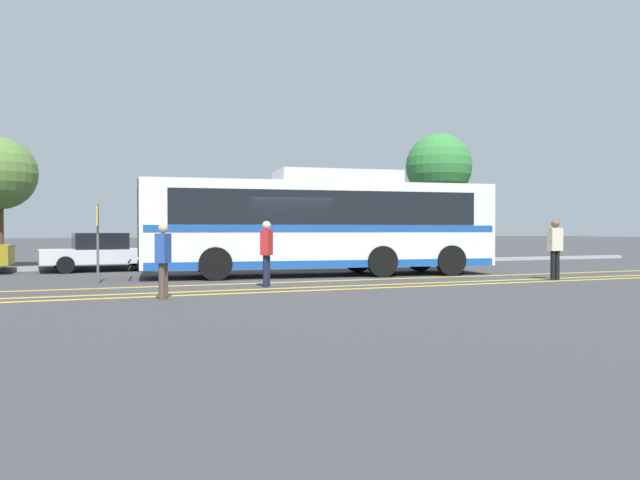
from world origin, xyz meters
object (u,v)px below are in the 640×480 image
object	(u,v)px
bus_stop_sign	(98,233)
parked_car_1	(102,252)
tree_1	(439,167)
tree_0	(0,174)
pedestrian_1	(163,257)
pedestrian_0	(555,245)
pedestrian_2	(267,249)
transit_bus	(320,223)

from	to	relation	value
bus_stop_sign	parked_car_1	bearing A→B (deg)	3.05
tree_1	tree_0	bearing A→B (deg)	-179.00
pedestrian_1	tree_1	size ratio (longest dim) A/B	0.25
parked_car_1	pedestrian_0	xyz separation A→B (m)	(12.49, -9.37, 0.34)
pedestrian_2	tree_0	bearing A→B (deg)	-113.64
pedestrian_1	tree_0	bearing A→B (deg)	45.76
transit_bus	bus_stop_sign	size ratio (longest dim) A/B	5.36
tree_0	tree_1	bearing A→B (deg)	1.00
tree_0	pedestrian_2	bearing A→B (deg)	-59.05
tree_0	pedestrian_1	bearing A→B (deg)	-72.71
pedestrian_0	pedestrian_1	world-z (taller)	pedestrian_0
pedestrian_0	pedestrian_1	size ratio (longest dim) A/B	1.10
parked_car_1	pedestrian_2	distance (m)	9.20
pedestrian_0	bus_stop_sign	bearing A→B (deg)	162.98
pedestrian_1	parked_car_1	bearing A→B (deg)	32.71
pedestrian_1	bus_stop_sign	distance (m)	5.12
parked_car_1	pedestrian_2	world-z (taller)	pedestrian_2
pedestrian_1	pedestrian_2	bearing A→B (deg)	-26.73
pedestrian_0	tree_0	distance (m)	21.20
pedestrian_2	bus_stop_sign	bearing A→B (deg)	-90.20
parked_car_1	pedestrian_0	world-z (taller)	pedestrian_0
transit_bus	tree_1	bearing A→B (deg)	-41.60
pedestrian_1	tree_0	xyz separation A→B (m)	(-4.50, 14.46, 2.84)
pedestrian_1	tree_0	world-z (taller)	tree_0
transit_bus	parked_car_1	size ratio (longest dim) A/B	2.68
bus_stop_sign	tree_1	world-z (taller)	tree_1
parked_car_1	tree_0	xyz separation A→B (m)	(-3.73, 4.00, 3.07)
pedestrian_2	bus_stop_sign	distance (m)	5.04
pedestrian_0	parked_car_1	bearing A→B (deg)	142.91
parked_car_1	pedestrian_0	distance (m)	15.62
parked_car_1	tree_1	bearing A→B (deg)	100.18
tree_1	parked_car_1	bearing A→B (deg)	-165.75
pedestrian_0	tree_0	bearing A→B (deg)	140.28
transit_bus	tree_1	distance (m)	14.47
transit_bus	tree_0	bearing A→B (deg)	55.77
bus_stop_sign	transit_bus	bearing A→B (deg)	-79.23
transit_bus	tree_1	size ratio (longest dim) A/B	1.80
parked_car_1	pedestrian_2	xyz separation A→B (m)	(3.72, -8.41, 0.29)
pedestrian_1	bus_stop_sign	bearing A→B (deg)	41.38
pedestrian_0	bus_stop_sign	size ratio (longest dim) A/B	0.81
parked_car_1	bus_stop_sign	xyz separation A→B (m)	(-0.36, -5.49, 0.72)
pedestrian_2	tree_1	bearing A→B (deg)	168.91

